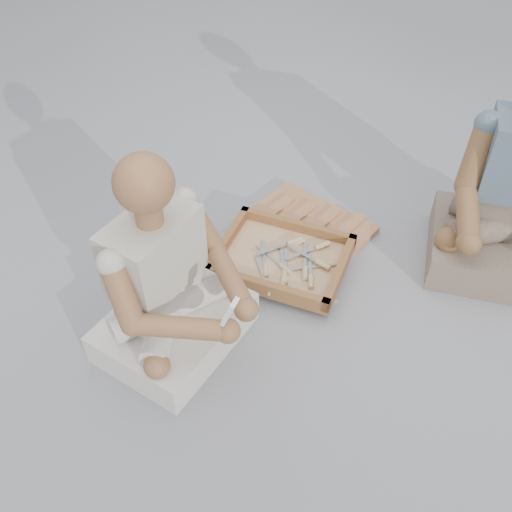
% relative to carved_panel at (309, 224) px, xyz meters
% --- Properties ---
extents(ground, '(60.00, 60.00, 0.00)m').
position_rel_carved_panel_xyz_m(ground, '(0.01, -0.73, -0.02)').
color(ground, '#95969A').
rests_on(ground, ground).
extents(carved_panel, '(0.62, 0.50, 0.04)m').
position_rel_carved_panel_xyz_m(carved_panel, '(0.00, 0.00, 0.00)').
color(carved_panel, olive).
rests_on(carved_panel, ground).
extents(tool_tray, '(0.54, 0.43, 0.07)m').
position_rel_carved_panel_xyz_m(tool_tray, '(-0.02, -0.30, 0.04)').
color(tool_tray, brown).
rests_on(tool_tray, carved_panel).
extents(chisel_0, '(0.16, 0.18, 0.02)m').
position_rel_carved_panel_xyz_m(chisel_0, '(-0.02, -0.21, 0.06)').
color(chisel_0, silver).
rests_on(chisel_0, tool_tray).
extents(chisel_1, '(0.22, 0.08, 0.02)m').
position_rel_carved_panel_xyz_m(chisel_1, '(0.13, -0.28, 0.06)').
color(chisel_1, silver).
rests_on(chisel_1, tool_tray).
extents(chisel_2, '(0.08, 0.22, 0.02)m').
position_rel_carved_panel_xyz_m(chisel_2, '(0.09, -0.33, 0.05)').
color(chisel_2, silver).
rests_on(chisel_2, tool_tray).
extents(chisel_3, '(0.18, 0.16, 0.02)m').
position_rel_carved_panel_xyz_m(chisel_3, '(-0.01, -0.20, 0.05)').
color(chisel_3, silver).
rests_on(chisel_3, tool_tray).
extents(chisel_4, '(0.11, 0.21, 0.02)m').
position_rel_carved_panel_xyz_m(chisel_4, '(-0.07, -0.38, 0.05)').
color(chisel_4, silver).
rests_on(chisel_4, tool_tray).
extents(chisel_5, '(0.08, 0.22, 0.02)m').
position_rel_carved_panel_xyz_m(chisel_5, '(0.03, -0.42, 0.05)').
color(chisel_5, silver).
rests_on(chisel_5, tool_tray).
extents(chisel_6, '(0.09, 0.21, 0.02)m').
position_rel_carved_panel_xyz_m(chisel_6, '(0.13, -0.37, 0.05)').
color(chisel_6, silver).
rests_on(chisel_6, tool_tray).
extents(chisel_7, '(0.14, 0.19, 0.02)m').
position_rel_carved_panel_xyz_m(chisel_7, '(-0.03, -0.47, 0.05)').
color(chisel_7, silver).
rests_on(chisel_7, tool_tray).
extents(chisel_8, '(0.20, 0.13, 0.02)m').
position_rel_carved_panel_xyz_m(chisel_8, '(0.17, -0.27, 0.05)').
color(chisel_8, silver).
rests_on(chisel_8, tool_tray).
extents(chisel_9, '(0.11, 0.21, 0.02)m').
position_rel_carved_panel_xyz_m(chisel_9, '(0.02, -0.39, 0.05)').
color(chisel_9, silver).
rests_on(chisel_9, tool_tray).
extents(chisel_10, '(0.15, 0.18, 0.02)m').
position_rel_carved_panel_xyz_m(chisel_10, '(0.10, -0.19, 0.06)').
color(chisel_10, silver).
rests_on(chisel_10, tool_tray).
extents(chisel_11, '(0.20, 0.12, 0.02)m').
position_rel_carved_panel_xyz_m(chisel_11, '(-0.00, -0.35, 0.05)').
color(chisel_11, silver).
rests_on(chisel_11, tool_tray).
extents(wood_chip_0, '(0.02, 0.02, 0.00)m').
position_rel_carved_panel_xyz_m(wood_chip_0, '(-0.23, -0.13, -0.02)').
color(wood_chip_0, tan).
rests_on(wood_chip_0, ground).
extents(wood_chip_1, '(0.02, 0.02, 0.00)m').
position_rel_carved_panel_xyz_m(wood_chip_1, '(-0.33, -0.06, -0.02)').
color(wood_chip_1, tan).
rests_on(wood_chip_1, ground).
extents(wood_chip_2, '(0.02, 0.02, 0.00)m').
position_rel_carved_panel_xyz_m(wood_chip_2, '(-0.03, -0.47, -0.02)').
color(wood_chip_2, tan).
rests_on(wood_chip_2, ground).
extents(wood_chip_3, '(0.02, 0.02, 0.00)m').
position_rel_carved_panel_xyz_m(wood_chip_3, '(-0.06, 0.07, -0.02)').
color(wood_chip_3, tan).
rests_on(wood_chip_3, ground).
extents(wood_chip_4, '(0.02, 0.02, 0.00)m').
position_rel_carved_panel_xyz_m(wood_chip_4, '(0.24, -0.39, -0.02)').
color(wood_chip_4, tan).
rests_on(wood_chip_4, ground).
extents(wood_chip_5, '(0.02, 0.02, 0.00)m').
position_rel_carved_panel_xyz_m(wood_chip_5, '(0.17, -0.32, -0.02)').
color(wood_chip_5, tan).
rests_on(wood_chip_5, ground).
extents(wood_chip_6, '(0.02, 0.02, 0.00)m').
position_rel_carved_panel_xyz_m(wood_chip_6, '(0.03, -0.40, -0.02)').
color(wood_chip_6, tan).
rests_on(wood_chip_6, ground).
extents(wood_chip_7, '(0.02, 0.02, 0.00)m').
position_rel_carved_panel_xyz_m(wood_chip_7, '(0.11, -0.10, -0.02)').
color(wood_chip_7, tan).
rests_on(wood_chip_7, ground).
extents(wood_chip_8, '(0.02, 0.02, 0.00)m').
position_rel_carved_panel_xyz_m(wood_chip_8, '(-0.20, -0.38, -0.02)').
color(wood_chip_8, tan).
rests_on(wood_chip_8, ground).
extents(craftsman, '(0.59, 0.59, 0.81)m').
position_rel_carved_panel_xyz_m(craftsman, '(-0.26, -0.81, 0.26)').
color(craftsman, silver).
rests_on(craftsman, ground).
extents(mobile_phone, '(0.05, 0.05, 0.11)m').
position_rel_carved_panel_xyz_m(mobile_phone, '(0.02, -0.91, 0.38)').
color(mobile_phone, white).
rests_on(mobile_phone, craftsman).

